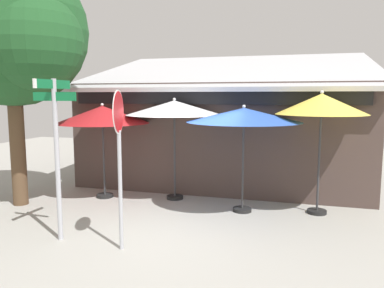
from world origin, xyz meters
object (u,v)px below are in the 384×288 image
Objects in this scene: street_sign_post at (56,142)px; shade_tree at (15,33)px; patio_umbrella_ivory_center at (174,108)px; patio_umbrella_crimson_left at (102,115)px; patio_umbrella_mustard_far_right at (321,105)px; stop_sign at (119,140)px; patio_umbrella_royal_blue_right at (244,116)px.

street_sign_post is 3.61m from shade_tree.
shade_tree reaches higher than patio_umbrella_ivory_center.
patio_umbrella_mustard_far_right is (5.43, 0.09, 0.30)m from patio_umbrella_crimson_left.
shade_tree is (-3.53, 1.76, 2.21)m from stop_sign.
street_sign_post is 5.67m from patio_umbrella_mustard_far_right.
patio_umbrella_crimson_left is 0.95× the size of patio_umbrella_ivory_center.
patio_umbrella_crimson_left is at bearing 103.10° from street_sign_post.
shade_tree reaches higher than patio_umbrella_royal_blue_right.
stop_sign reaches higher than patio_umbrella_royal_blue_right.
patio_umbrella_crimson_left is 1.91m from patio_umbrella_ivory_center.
patio_umbrella_royal_blue_right is 5.70m from shade_tree.
patio_umbrella_ivory_center is at bearing 11.04° from patio_umbrella_crimson_left.
patio_umbrella_royal_blue_right is at bearing -169.15° from patio_umbrella_mustard_far_right.
stop_sign reaches higher than patio_umbrella_ivory_center.
street_sign_post is 1.14× the size of patio_umbrella_royal_blue_right.
patio_umbrella_royal_blue_right is at bearing 41.39° from street_sign_post.
street_sign_post reaches higher than stop_sign.
shade_tree is (-5.27, -1.02, 1.91)m from patio_umbrella_royal_blue_right.
patio_umbrella_mustard_far_right is (1.69, 0.32, 0.25)m from patio_umbrella_royal_blue_right.
street_sign_post reaches higher than patio_umbrella_ivory_center.
stop_sign is 4.66m from patio_umbrella_mustard_far_right.
patio_umbrella_mustard_far_right is 7.28m from shade_tree.
stop_sign is 1.06× the size of patio_umbrella_ivory_center.
patio_umbrella_mustard_far_right is at bearing 10.93° from shade_tree.
patio_umbrella_ivory_center is 3.58m from patio_umbrella_mustard_far_right.
shade_tree is at bearing -154.51° from patio_umbrella_ivory_center.
patio_umbrella_royal_blue_right is at bearing -17.69° from patio_umbrella_ivory_center.
stop_sign is at bearing -56.45° from patio_umbrella_crimson_left.
stop_sign is at bearing -137.85° from patio_umbrella_mustard_far_right.
shade_tree is at bearing 153.47° from stop_sign.
stop_sign is 4.52m from shade_tree.
patio_umbrella_crimson_left is 2.79m from shade_tree.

